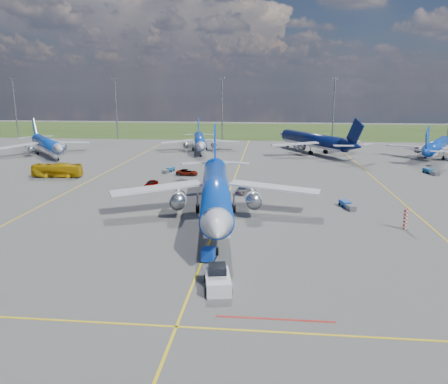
# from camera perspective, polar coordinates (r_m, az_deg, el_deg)

# --- Properties ---
(ground) EXTENTS (400.00, 400.00, 0.00)m
(ground) POSITION_cam_1_polar(r_m,az_deg,el_deg) (55.20, -1.94, -6.60)
(ground) COLOR #51514F
(ground) RESTS_ON ground
(grass_strip) EXTENTS (400.00, 80.00, 0.01)m
(grass_strip) POSITION_cam_1_polar(r_m,az_deg,el_deg) (202.39, 3.81, 8.03)
(grass_strip) COLOR #2D4719
(grass_strip) RESTS_ON ground
(taxiway_lines) EXTENTS (60.25, 160.00, 0.02)m
(taxiway_lines) POSITION_cam_1_polar(r_m,az_deg,el_deg) (81.60, 0.78, 0.04)
(taxiway_lines) COLOR yellow
(taxiway_lines) RESTS_ON ground
(floodlight_masts) EXTENTS (202.20, 0.50, 22.70)m
(floodlight_masts) POSITION_cam_1_polar(r_m,az_deg,el_deg) (161.53, 6.96, 11.07)
(floodlight_masts) COLOR slate
(floodlight_masts) RESTS_ON ground
(warning_post) EXTENTS (0.50, 0.50, 3.00)m
(warning_post) POSITION_cam_1_polar(r_m,az_deg,el_deg) (64.70, 22.60, -3.24)
(warning_post) COLOR red
(warning_post) RESTS_ON ground
(bg_jet_nw) EXTENTS (44.37, 45.49, 9.49)m
(bg_jet_nw) POSITION_cam_1_polar(r_m,az_deg,el_deg) (136.66, -22.01, 4.50)
(bg_jet_nw) COLOR #0D40B6
(bg_jet_nw) RESTS_ON ground
(bg_jet_nnw) EXTENTS (31.91, 38.45, 8.98)m
(bg_jet_nnw) POSITION_cam_1_polar(r_m,az_deg,el_deg) (134.55, -3.16, 5.33)
(bg_jet_nnw) COLOR #0D40B6
(bg_jet_nnw) RESTS_ON ground
(bg_jet_n) EXTENTS (48.78, 52.63, 11.07)m
(bg_jet_n) POSITION_cam_1_polar(r_m,az_deg,el_deg) (133.96, 11.49, 5.04)
(bg_jet_n) COLOR #081445
(bg_jet_n) RESTS_ON ground
(bg_jet_ne) EXTENTS (41.67, 45.15, 9.52)m
(bg_jet_ne) POSITION_cam_1_polar(r_m,az_deg,el_deg) (135.53, 25.90, 4.06)
(bg_jet_ne) COLOR #0D40B6
(bg_jet_ne) RESTS_ON ground
(main_airliner) EXTENTS (40.19, 49.57, 11.93)m
(main_airliner) POSITION_cam_1_polar(r_m,az_deg,el_deg) (65.47, -1.07, -3.36)
(main_airliner) COLOR #0D40B6
(main_airliner) RESTS_ON ground
(pushback_tug) EXTENTS (3.13, 6.39, 2.12)m
(pushback_tug) POSITION_cam_1_polar(r_m,az_deg,el_deg) (43.03, -0.84, -11.36)
(pushback_tug) COLOR silver
(pushback_tug) RESTS_ON ground
(uld_container) EXTENTS (1.50, 1.82, 1.38)m
(uld_container) POSITION_cam_1_polar(r_m,az_deg,el_deg) (49.51, -2.06, -8.16)
(uld_container) COLOR #0D3DC0
(uld_container) RESTS_ON ground
(apron_bus) EXTENTS (10.82, 3.09, 2.98)m
(apron_bus) POSITION_cam_1_polar(r_m,az_deg,el_deg) (101.61, -20.96, 2.66)
(apron_bus) COLOR #C7990B
(apron_bus) RESTS_ON ground
(service_car_a) EXTENTS (2.27, 4.21, 1.36)m
(service_car_a) POSITION_cam_1_polar(r_m,az_deg,el_deg) (86.60, -9.51, 1.09)
(service_car_a) COLOR #999999
(service_car_a) RESTS_ON ground
(service_car_b) EXTENTS (4.94, 2.50, 1.34)m
(service_car_b) POSITION_cam_1_polar(r_m,az_deg,el_deg) (97.34, -4.85, 2.58)
(service_car_b) COLOR #999999
(service_car_b) RESTS_ON ground
(service_car_c) EXTENTS (2.82, 4.96, 1.35)m
(service_car_c) POSITION_cam_1_polar(r_m,az_deg,el_deg) (80.53, 2.44, 0.33)
(service_car_c) COLOR #999999
(service_car_c) RESTS_ON ground
(baggage_tug_w) EXTENTS (2.21, 4.53, 0.98)m
(baggage_tug_w) POSITION_cam_1_polar(r_m,az_deg,el_deg) (73.36, 15.77, -1.65)
(baggage_tug_w) COLOR #1B4AA4
(baggage_tug_w) RESTS_ON ground
(baggage_tug_c) EXTENTS (2.14, 4.38, 0.95)m
(baggage_tug_c) POSITION_cam_1_polar(r_m,az_deg,el_deg) (101.63, -7.24, 2.85)
(baggage_tug_c) COLOR #165689
(baggage_tug_c) RESTS_ON ground
(baggage_tug_e) EXTENTS (2.34, 4.85, 1.05)m
(baggage_tug_e) POSITION_cam_1_polar(r_m,az_deg,el_deg) (109.05, 25.37, 2.40)
(baggage_tug_e) COLOR #17558B
(baggage_tug_e) RESTS_ON ground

